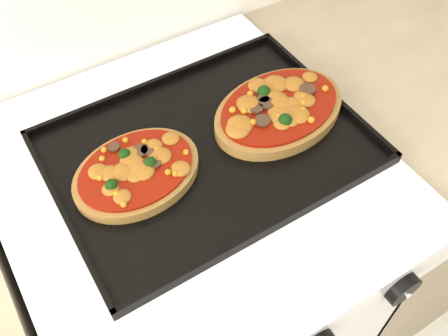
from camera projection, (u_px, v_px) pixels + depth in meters
stove at (200, 286)px, 1.15m from camera, size 0.60×0.60×0.91m
knob_right at (403, 289)px, 0.72m from camera, size 0.06×0.02×0.06m
baking_tray at (208, 147)px, 0.80m from camera, size 0.49×0.37×0.02m
pizza_left at (136, 171)px, 0.76m from camera, size 0.22×0.17×0.03m
pizza_right at (279, 109)px, 0.84m from camera, size 0.26×0.20×0.04m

